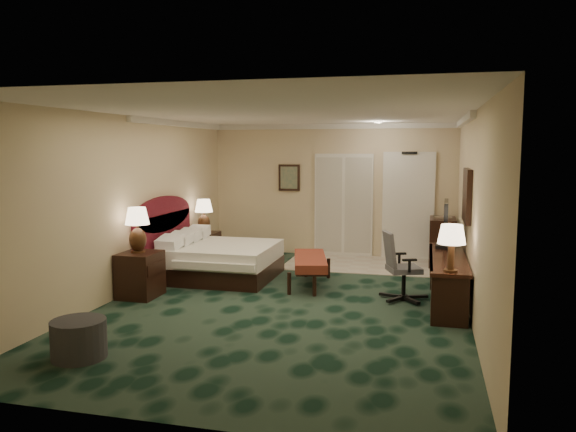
% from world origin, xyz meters
% --- Properties ---
extents(floor, '(5.00, 7.50, 0.00)m').
position_xyz_m(floor, '(0.00, 0.00, 0.00)').
color(floor, black).
rests_on(floor, ground).
extents(ceiling, '(5.00, 7.50, 0.00)m').
position_xyz_m(ceiling, '(0.00, 0.00, 2.70)').
color(ceiling, silver).
rests_on(ceiling, wall_back).
extents(wall_back, '(5.00, 0.00, 2.70)m').
position_xyz_m(wall_back, '(0.00, 3.75, 1.35)').
color(wall_back, beige).
rests_on(wall_back, ground).
extents(wall_front, '(5.00, 0.00, 2.70)m').
position_xyz_m(wall_front, '(0.00, -3.75, 1.35)').
color(wall_front, beige).
rests_on(wall_front, ground).
extents(wall_left, '(0.00, 7.50, 2.70)m').
position_xyz_m(wall_left, '(-2.50, 0.00, 1.35)').
color(wall_left, beige).
rests_on(wall_left, ground).
extents(wall_right, '(0.00, 7.50, 2.70)m').
position_xyz_m(wall_right, '(2.50, 0.00, 1.35)').
color(wall_right, beige).
rests_on(wall_right, ground).
extents(crown_molding, '(5.00, 7.50, 0.10)m').
position_xyz_m(crown_molding, '(0.00, 0.00, 2.65)').
color(crown_molding, silver).
rests_on(crown_molding, wall_back).
extents(tile_patch, '(3.20, 1.70, 0.01)m').
position_xyz_m(tile_patch, '(0.90, 2.90, 0.01)').
color(tile_patch, '#BFAF9F').
rests_on(tile_patch, ground).
extents(headboard, '(0.12, 2.00, 1.40)m').
position_xyz_m(headboard, '(-2.44, 1.00, 0.70)').
color(headboard, '#460712').
rests_on(headboard, ground).
extents(entry_door, '(1.02, 0.06, 2.18)m').
position_xyz_m(entry_door, '(1.55, 3.72, 1.05)').
color(entry_door, silver).
rests_on(entry_door, ground).
extents(closet_doors, '(1.20, 0.06, 2.10)m').
position_xyz_m(closet_doors, '(0.25, 3.71, 1.05)').
color(closet_doors, '#B6AF9B').
rests_on(closet_doors, ground).
extents(wall_art, '(0.45, 0.06, 0.55)m').
position_xyz_m(wall_art, '(-0.90, 3.71, 1.60)').
color(wall_art, '#405F55').
rests_on(wall_art, wall_back).
extents(wall_mirror, '(0.05, 0.95, 0.75)m').
position_xyz_m(wall_mirror, '(2.46, 0.60, 1.55)').
color(wall_mirror, white).
rests_on(wall_mirror, wall_right).
extents(bed, '(1.82, 1.69, 0.58)m').
position_xyz_m(bed, '(-1.49, 1.21, 0.29)').
color(bed, white).
rests_on(bed, ground).
extents(nightstand_near, '(0.54, 0.62, 0.67)m').
position_xyz_m(nightstand_near, '(-2.21, -0.26, 0.34)').
color(nightstand_near, black).
rests_on(nightstand_near, ground).
extents(nightstand_far, '(0.47, 0.54, 0.59)m').
position_xyz_m(nightstand_far, '(-2.24, 2.35, 0.30)').
color(nightstand_far, black).
rests_on(nightstand_far, ground).
extents(lamp_near, '(0.40, 0.40, 0.67)m').
position_xyz_m(lamp_near, '(-2.24, -0.24, 1.01)').
color(lamp_near, '#321B0F').
rests_on(lamp_near, nightstand_near).
extents(lamp_far, '(0.40, 0.40, 0.64)m').
position_xyz_m(lamp_far, '(-2.24, 2.31, 0.92)').
color(lamp_far, '#321B0F').
rests_on(lamp_far, nightstand_far).
extents(bed_bench, '(0.81, 1.50, 0.48)m').
position_xyz_m(bed_bench, '(0.11, 1.02, 0.24)').
color(bed_bench, maroon).
rests_on(bed_bench, ground).
extents(ottoman, '(0.60, 0.60, 0.41)m').
position_xyz_m(ottoman, '(-1.62, -2.65, 0.21)').
color(ottoman, '#2A2A30').
rests_on(ottoman, ground).
extents(desk, '(0.51, 2.35, 0.68)m').
position_xyz_m(desk, '(2.23, 0.50, 0.34)').
color(desk, black).
rests_on(desk, ground).
extents(tv, '(0.11, 0.93, 0.72)m').
position_xyz_m(tv, '(2.20, 1.25, 1.04)').
color(tv, black).
rests_on(tv, desk).
extents(desk_lamp, '(0.39, 0.39, 0.61)m').
position_xyz_m(desk_lamp, '(2.22, -0.54, 0.98)').
color(desk_lamp, '#321B0F').
rests_on(desk_lamp, desk).
extents(desk_chair, '(0.74, 0.72, 1.01)m').
position_xyz_m(desk_chair, '(1.62, 0.51, 0.51)').
color(desk_chair, '#4B4951').
rests_on(desk_chair, ground).
extents(minibar, '(0.47, 0.85, 0.90)m').
position_xyz_m(minibar, '(2.21, 3.20, 0.45)').
color(minibar, black).
rests_on(minibar, ground).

